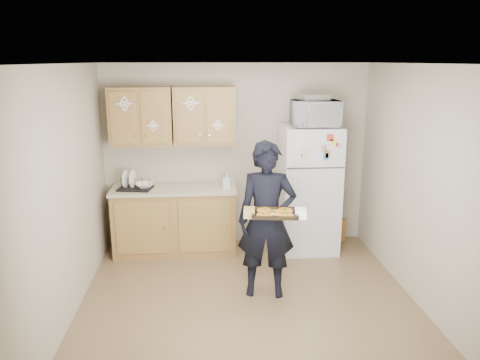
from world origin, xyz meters
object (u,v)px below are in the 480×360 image
object	(u,v)px
microwave	(315,114)
person	(267,220)
baking_tray	(275,214)
refrigerator	(308,189)
dish_rack	(135,183)

from	to	relation	value
microwave	person	bearing A→B (deg)	-122.91
person	baking_tray	size ratio (longest dim) A/B	3.77
person	microwave	world-z (taller)	microwave
refrigerator	baking_tray	world-z (taller)	refrigerator
baking_tray	dish_rack	world-z (taller)	dish_rack
microwave	dish_rack	world-z (taller)	microwave
microwave	dish_rack	bearing A→B (deg)	178.89
microwave	dish_rack	distance (m)	2.50
dish_rack	microwave	bearing A→B (deg)	-1.23
refrigerator	person	bearing A→B (deg)	-120.62
refrigerator	dish_rack	bearing A→B (deg)	180.00
person	dish_rack	bearing A→B (deg)	148.98
baking_tray	dish_rack	xyz separation A→B (m)	(-1.60, 1.54, -0.05)
microwave	dish_rack	xyz separation A→B (m)	(-2.34, 0.05, -0.88)
person	baking_tray	distance (m)	0.35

